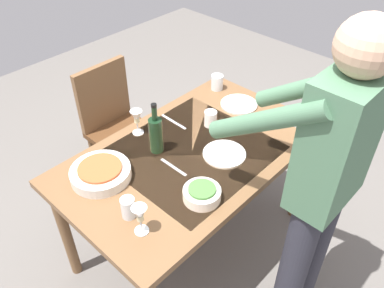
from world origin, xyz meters
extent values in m
plane|color=#66605B|center=(0.00, 0.00, 0.00)|extent=(6.00, 6.00, 0.00)
cube|color=brown|center=(0.00, 0.00, 0.75)|extent=(1.44, 0.86, 0.04)
cube|color=beige|center=(0.00, 0.00, 0.77)|extent=(0.79, 0.73, 0.00)
cylinder|color=brown|center=(-0.65, -0.36, 0.36)|extent=(0.06, 0.06, 0.73)
cylinder|color=brown|center=(0.65, -0.36, 0.36)|extent=(0.06, 0.06, 0.73)
cylinder|color=brown|center=(-0.65, 0.36, 0.36)|extent=(0.06, 0.06, 0.73)
cube|color=#523019|center=(-0.08, -0.73, 0.45)|extent=(0.40, 0.40, 0.04)
cube|color=brown|center=(-0.08, -0.91, 0.70)|extent=(0.40, 0.04, 0.45)
cylinder|color=brown|center=(-0.25, -0.90, 0.23)|extent=(0.04, 0.04, 0.43)
cylinder|color=brown|center=(0.09, -0.90, 0.23)|extent=(0.04, 0.04, 0.43)
cylinder|color=brown|center=(-0.25, -0.56, 0.23)|extent=(0.04, 0.04, 0.43)
cylinder|color=brown|center=(0.09, -0.56, 0.23)|extent=(0.04, 0.04, 0.43)
cylinder|color=#2D2D38|center=(0.03, 0.71, 0.44)|extent=(0.14, 0.14, 0.88)
cylinder|color=#2D2D38|center=(-0.17, 0.71, 0.44)|extent=(0.14, 0.14, 0.88)
cube|color=#4C7556|center=(-0.07, 0.71, 1.18)|extent=(0.36, 0.20, 0.60)
sphere|color=tan|center=(-0.07, 0.71, 1.58)|extent=(0.22, 0.22, 0.22)
cylinder|color=#4C7556|center=(0.10, 0.47, 1.25)|extent=(0.08, 0.52, 0.40)
cylinder|color=#4C7556|center=(-0.25, 0.47, 1.25)|extent=(0.08, 0.52, 0.40)
cylinder|color=black|center=(0.12, -0.14, 0.87)|extent=(0.07, 0.07, 0.20)
cylinder|color=black|center=(0.12, -0.14, 1.01)|extent=(0.03, 0.03, 0.08)
cylinder|color=black|center=(0.12, -0.14, 1.06)|extent=(0.03, 0.03, 0.02)
cylinder|color=white|center=(0.09, -0.33, 0.77)|extent=(0.06, 0.06, 0.01)
cylinder|color=white|center=(0.09, -0.33, 0.81)|extent=(0.01, 0.01, 0.07)
cone|color=white|center=(0.09, -0.33, 0.88)|extent=(0.07, 0.07, 0.07)
cylinder|color=beige|center=(0.09, -0.33, 0.86)|extent=(0.03, 0.03, 0.03)
cylinder|color=white|center=(0.54, 0.21, 0.77)|extent=(0.06, 0.06, 0.01)
cylinder|color=white|center=(0.54, 0.21, 0.81)|extent=(0.01, 0.01, 0.07)
cone|color=white|center=(0.54, 0.21, 0.88)|extent=(0.07, 0.07, 0.07)
cylinder|color=beige|center=(0.54, 0.21, 0.86)|extent=(0.03, 0.03, 0.03)
cylinder|color=silver|center=(-0.60, 0.29, 0.81)|extent=(0.07, 0.07, 0.09)
cylinder|color=silver|center=(0.52, 0.10, 0.82)|extent=(0.07, 0.07, 0.10)
cylinder|color=silver|center=(-0.58, -0.32, 0.82)|extent=(0.08, 0.08, 0.10)
cylinder|color=silver|center=(-0.25, -0.08, 0.81)|extent=(0.07, 0.07, 0.09)
cylinder|color=silver|center=(0.46, -0.19, 0.79)|extent=(0.30, 0.30, 0.05)
cylinder|color=#C6562D|center=(0.46, -0.19, 0.82)|extent=(0.22, 0.22, 0.03)
cylinder|color=silver|center=(0.22, 0.27, 0.79)|extent=(0.18, 0.18, 0.05)
cylinder|color=#4C843D|center=(0.22, 0.27, 0.82)|extent=(0.13, 0.13, 0.03)
cylinder|color=silver|center=(-0.10, 0.15, 0.77)|extent=(0.23, 0.23, 0.01)
cylinder|color=silver|center=(-0.53, -0.09, 0.77)|extent=(0.23, 0.23, 0.01)
cube|color=silver|center=(-0.12, -0.26, 0.77)|extent=(0.02, 0.20, 0.00)
cube|color=silver|center=(0.16, 0.02, 0.77)|extent=(0.02, 0.18, 0.00)
camera|label=1|loc=(1.18, 1.11, 2.14)|focal=36.91mm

